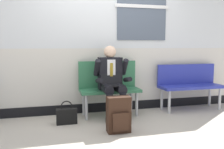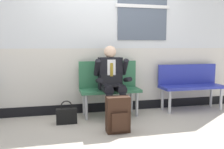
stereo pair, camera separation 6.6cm
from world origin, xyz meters
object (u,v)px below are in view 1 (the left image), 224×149
Objects in this scene: handbag at (67,116)px; bench_with_person at (109,85)px; person_seated at (112,80)px; backpack at (119,115)px; bench_empty at (189,83)px.

bench_with_person is at bearing 24.39° from handbag.
person_seated is 2.39× the size of backpack.
bench_empty is at bearing 6.97° from person_seated.
bench_empty is 3.30× the size of handbag.
handbag is at bearing -155.61° from bench_with_person.
person_seated is at bearing 10.75° from handbag.
handbag is at bearing -171.79° from bench_empty.
handbag is (-0.77, -0.35, -0.41)m from bench_with_person.
backpack is 1.38× the size of handbag.
bench_with_person is 2.03× the size of backpack.
handbag is at bearing -169.25° from person_seated.
bench_with_person reaches higher than bench_empty.
handbag is (-2.36, -0.34, -0.38)m from bench_empty.
person_seated is 0.81m from backpack.
bench_empty is 1.92m from backpack.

